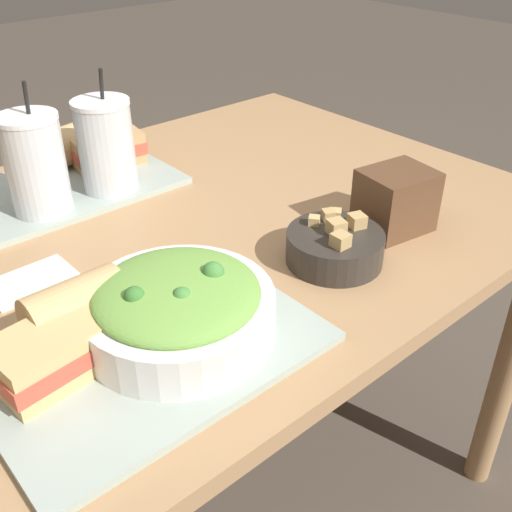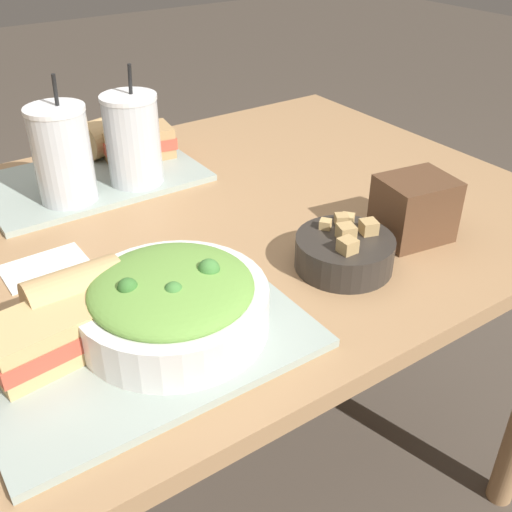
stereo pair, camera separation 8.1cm
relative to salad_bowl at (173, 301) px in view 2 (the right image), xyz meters
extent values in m
cube|color=#A37A51|center=(0.09, 0.26, -0.07)|extent=(1.47, 0.91, 0.03)
cylinder|color=#A37A51|center=(0.76, 0.65, -0.46)|extent=(0.06, 0.06, 0.75)
cube|color=#99A89E|center=(-0.04, -0.01, -0.05)|extent=(0.42, 0.27, 0.01)
cube|color=#99A89E|center=(0.08, 0.52, -0.05)|extent=(0.42, 0.27, 0.01)
cylinder|color=white|center=(0.00, 0.00, -0.01)|extent=(0.25, 0.25, 0.06)
ellipsoid|color=#6B9E42|center=(0.00, 0.00, 0.02)|extent=(0.21, 0.21, 0.04)
sphere|color=#38702D|center=(-0.05, 0.01, 0.04)|extent=(0.03, 0.03, 0.03)
sphere|color=#427F38|center=(-0.01, -0.03, 0.04)|extent=(0.02, 0.02, 0.02)
sphere|color=#427F38|center=(0.05, -0.01, 0.04)|extent=(0.03, 0.03, 0.03)
cube|color=beige|center=(-0.05, 0.01, 0.03)|extent=(0.06, 0.05, 0.01)
cube|color=beige|center=(0.04, 0.01, 0.03)|extent=(0.05, 0.05, 0.01)
cube|color=beige|center=(0.02, 0.04, 0.03)|extent=(0.05, 0.05, 0.01)
cylinder|color=#2D2823|center=(0.30, 0.00, -0.03)|extent=(0.15, 0.15, 0.05)
cylinder|color=#4C2814|center=(0.30, 0.00, -0.01)|extent=(0.14, 0.14, 0.01)
cube|color=tan|center=(0.27, -0.03, 0.01)|extent=(0.02, 0.02, 0.02)
cube|color=tan|center=(0.32, 0.04, 0.00)|extent=(0.03, 0.03, 0.02)
cube|color=tan|center=(0.33, -0.01, 0.01)|extent=(0.03, 0.03, 0.02)
cube|color=tan|center=(0.33, 0.03, 0.00)|extent=(0.03, 0.03, 0.02)
cube|color=tan|center=(0.29, 0.04, 0.00)|extent=(0.02, 0.02, 0.02)
cube|color=tan|center=(0.30, 0.00, 0.01)|extent=(0.03, 0.03, 0.03)
cube|color=tan|center=(-0.16, 0.03, -0.03)|extent=(0.14, 0.10, 0.02)
cube|color=#C64C38|center=(-0.16, 0.03, -0.01)|extent=(0.15, 0.10, 0.02)
cube|color=tan|center=(-0.16, 0.03, 0.01)|extent=(0.14, 0.10, 0.02)
cylinder|color=tan|center=(-0.10, 0.08, 0.00)|extent=(0.13, 0.08, 0.08)
cylinder|color=beige|center=(-0.04, 0.08, 0.00)|extent=(0.01, 0.07, 0.07)
cube|color=tan|center=(0.21, 0.55, -0.03)|extent=(0.15, 0.10, 0.02)
cube|color=#C64C38|center=(0.21, 0.55, -0.01)|extent=(0.16, 0.10, 0.02)
cube|color=tan|center=(0.21, 0.55, 0.01)|extent=(0.15, 0.10, 0.02)
cylinder|color=tan|center=(0.16, 0.61, 0.00)|extent=(0.12, 0.10, 0.08)
cylinder|color=beige|center=(0.21, 0.62, 0.00)|extent=(0.02, 0.07, 0.07)
cylinder|color=silver|center=(0.02, 0.45, 0.04)|extent=(0.10, 0.10, 0.17)
cylinder|color=black|center=(0.02, 0.45, 0.03)|extent=(0.09, 0.09, 0.14)
cylinder|color=white|center=(0.02, 0.45, 0.13)|extent=(0.11, 0.11, 0.01)
cylinder|color=black|center=(0.02, 0.45, 0.16)|extent=(0.01, 0.02, 0.06)
cylinder|color=silver|center=(0.15, 0.45, 0.04)|extent=(0.10, 0.10, 0.16)
cylinder|color=maroon|center=(0.15, 0.45, 0.03)|extent=(0.09, 0.09, 0.13)
cylinder|color=white|center=(0.15, 0.45, 0.13)|extent=(0.11, 0.11, 0.01)
cylinder|color=black|center=(0.16, 0.45, 0.15)|extent=(0.01, 0.02, 0.06)
cube|color=brown|center=(0.45, 0.01, 0.00)|extent=(0.13, 0.11, 0.11)
cube|color=white|center=(-0.09, 0.26, -0.05)|extent=(0.13, 0.09, 0.00)
camera|label=1|loc=(-0.33, -0.52, 0.46)|focal=42.00mm
camera|label=2|loc=(-0.26, -0.57, 0.46)|focal=42.00mm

